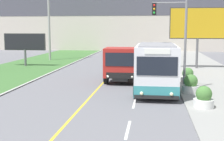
{
  "coord_description": "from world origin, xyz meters",
  "views": [
    {
      "loc": [
        3.7,
        -4.61,
        4.18
      ],
      "look_at": [
        1.1,
        15.38,
        1.4
      ],
      "focal_mm": 50.0,
      "sensor_mm": 36.0,
      "label": 1
    }
  ],
  "objects_px": {
    "billboard_small": "(25,43)",
    "city_bus": "(156,69)",
    "traffic_light_mast": "(176,32)",
    "planter_round_second": "(191,85)",
    "dump_truck": "(123,65)",
    "planter_round_near": "(204,98)",
    "billboard_large": "(198,25)",
    "utility_pole_far": "(49,12)",
    "planter_round_third": "(188,76)"
  },
  "relations": [
    {
      "from": "city_bus",
      "to": "billboard_large",
      "type": "relative_size",
      "value": 0.92
    },
    {
      "from": "planter_round_third",
      "to": "dump_truck",
      "type": "bearing_deg",
      "value": 176.74
    },
    {
      "from": "billboard_large",
      "to": "traffic_light_mast",
      "type": "bearing_deg",
      "value": -104.54
    },
    {
      "from": "planter_round_second",
      "to": "billboard_large",
      "type": "bearing_deg",
      "value": 80.68
    },
    {
      "from": "dump_truck",
      "to": "planter_round_near",
      "type": "relative_size",
      "value": 6.13
    },
    {
      "from": "billboard_small",
      "to": "city_bus",
      "type": "bearing_deg",
      "value": -41.95
    },
    {
      "from": "utility_pole_far",
      "to": "city_bus",
      "type": "bearing_deg",
      "value": -54.84
    },
    {
      "from": "utility_pole_far",
      "to": "billboard_small",
      "type": "bearing_deg",
      "value": -95.38
    },
    {
      "from": "traffic_light_mast",
      "to": "planter_round_near",
      "type": "height_order",
      "value": "traffic_light_mast"
    },
    {
      "from": "billboard_large",
      "to": "planter_round_second",
      "type": "distance_m",
      "value": 13.21
    },
    {
      "from": "planter_round_near",
      "to": "planter_round_second",
      "type": "relative_size",
      "value": 0.96
    },
    {
      "from": "utility_pole_far",
      "to": "planter_round_third",
      "type": "distance_m",
      "value": 22.55
    },
    {
      "from": "utility_pole_far",
      "to": "billboard_small",
      "type": "height_order",
      "value": "utility_pole_far"
    },
    {
      "from": "traffic_light_mast",
      "to": "utility_pole_far",
      "type": "bearing_deg",
      "value": 129.25
    },
    {
      "from": "utility_pole_far",
      "to": "planter_round_third",
      "type": "xyz_separation_m",
      "value": [
        15.82,
        -15.09,
        -5.56
      ]
    },
    {
      "from": "traffic_light_mast",
      "to": "billboard_large",
      "type": "height_order",
      "value": "billboard_large"
    },
    {
      "from": "planter_round_near",
      "to": "planter_round_third",
      "type": "height_order",
      "value": "planter_round_near"
    },
    {
      "from": "traffic_light_mast",
      "to": "billboard_small",
      "type": "xyz_separation_m",
      "value": [
        -15.25,
        11.49,
        -1.36
      ]
    },
    {
      "from": "billboard_large",
      "to": "billboard_small",
      "type": "xyz_separation_m",
      "value": [
        -18.24,
        -0.04,
        -1.92
      ]
    },
    {
      "from": "dump_truck",
      "to": "planter_round_near",
      "type": "bearing_deg",
      "value": -57.68
    },
    {
      "from": "traffic_light_mast",
      "to": "planter_round_near",
      "type": "bearing_deg",
      "value": -75.99
    },
    {
      "from": "city_bus",
      "to": "planter_round_third",
      "type": "distance_m",
      "value": 4.74
    },
    {
      "from": "billboard_small",
      "to": "planter_round_second",
      "type": "height_order",
      "value": "billboard_small"
    },
    {
      "from": "utility_pole_far",
      "to": "billboard_large",
      "type": "distance_m",
      "value": 18.83
    },
    {
      "from": "city_bus",
      "to": "utility_pole_far",
      "type": "bearing_deg",
      "value": 125.16
    },
    {
      "from": "dump_truck",
      "to": "planter_round_third",
      "type": "bearing_deg",
      "value": -3.26
    },
    {
      "from": "planter_round_near",
      "to": "utility_pole_far",
      "type": "bearing_deg",
      "value": 124.97
    },
    {
      "from": "utility_pole_far",
      "to": "traffic_light_mast",
      "type": "height_order",
      "value": "utility_pole_far"
    },
    {
      "from": "planter_round_near",
      "to": "city_bus",
      "type": "bearing_deg",
      "value": 123.94
    },
    {
      "from": "planter_round_second",
      "to": "utility_pole_far",
      "type": "bearing_deg",
      "value": 129.6
    },
    {
      "from": "traffic_light_mast",
      "to": "planter_round_near",
      "type": "distance_m",
      "value": 5.87
    },
    {
      "from": "dump_truck",
      "to": "utility_pole_far",
      "type": "relative_size",
      "value": 0.57
    },
    {
      "from": "billboard_small",
      "to": "planter_round_second",
      "type": "distance_m",
      "value": 20.5
    },
    {
      "from": "city_bus",
      "to": "planter_round_third",
      "type": "xyz_separation_m",
      "value": [
        2.41,
        3.94,
        -1.03
      ]
    },
    {
      "from": "billboard_large",
      "to": "planter_round_third",
      "type": "xyz_separation_m",
      "value": [
        -1.82,
        -8.7,
        -3.91
      ]
    },
    {
      "from": "city_bus",
      "to": "billboard_large",
      "type": "distance_m",
      "value": 13.64
    },
    {
      "from": "planter_round_third",
      "to": "billboard_large",
      "type": "bearing_deg",
      "value": 78.18
    },
    {
      "from": "dump_truck",
      "to": "billboard_small",
      "type": "xyz_separation_m",
      "value": [
        -11.48,
        8.37,
        1.23
      ]
    },
    {
      "from": "dump_truck",
      "to": "planter_round_second",
      "type": "xyz_separation_m",
      "value": [
        4.72,
        -4.04,
        -0.74
      ]
    },
    {
      "from": "planter_round_second",
      "to": "planter_round_third",
      "type": "xyz_separation_m",
      "value": [
        0.22,
        3.76,
        -0.02
      ]
    },
    {
      "from": "planter_round_near",
      "to": "planter_round_third",
      "type": "bearing_deg",
      "value": 89.97
    },
    {
      "from": "city_bus",
      "to": "billboard_large",
      "type": "height_order",
      "value": "billboard_large"
    },
    {
      "from": "dump_truck",
      "to": "billboard_large",
      "type": "height_order",
      "value": "billboard_large"
    },
    {
      "from": "city_bus",
      "to": "planter_round_third",
      "type": "relative_size",
      "value": 5.07
    },
    {
      "from": "billboard_small",
      "to": "planter_round_third",
      "type": "bearing_deg",
      "value": -27.78
    },
    {
      "from": "city_bus",
      "to": "dump_truck",
      "type": "relative_size",
      "value": 0.82
    },
    {
      "from": "utility_pole_far",
      "to": "planter_round_second",
      "type": "height_order",
      "value": "utility_pole_far"
    },
    {
      "from": "city_bus",
      "to": "traffic_light_mast",
      "type": "xyz_separation_m",
      "value": [
        1.24,
        1.1,
        2.32
      ]
    },
    {
      "from": "utility_pole_far",
      "to": "planter_round_third",
      "type": "bearing_deg",
      "value": -43.65
    },
    {
      "from": "traffic_light_mast",
      "to": "planter_round_second",
      "type": "height_order",
      "value": "traffic_light_mast"
    }
  ]
}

